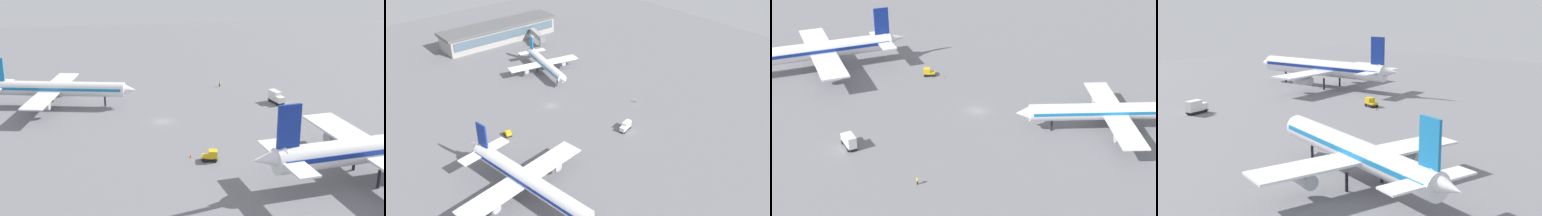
# 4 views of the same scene
# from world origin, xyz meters

# --- Properties ---
(ground) EXTENTS (288.00, 288.00, 0.00)m
(ground) POSITION_xyz_m (0.00, 0.00, 0.00)
(ground) COLOR slate
(airplane_at_gate) EXTENTS (34.53, 42.53, 13.02)m
(airplane_at_gate) POSITION_xyz_m (-16.54, -27.09, 4.73)
(airplane_at_gate) COLOR white
(airplane_at_gate) RESTS_ON ground
(airplane_taxiing) EXTENTS (43.90, 54.22, 16.54)m
(airplane_taxiing) POSITION_xyz_m (36.71, 38.80, 6.01)
(airplane_taxiing) COLOR white
(airplane_taxiing) RESTS_ON ground
(baggage_tug) EXTENTS (2.73, 3.50, 2.30)m
(baggage_tug) POSITION_xyz_m (24.96, 7.99, 1.16)
(baggage_tug) COLOR black
(baggage_tug) RESTS_ON ground
(catering_truck) EXTENTS (5.91, 3.40, 3.30)m
(catering_truck) POSITION_xyz_m (-10.79, 32.18, 1.70)
(catering_truck) COLOR black
(catering_truck) RESTS_ON ground
(ground_crew_worker) EXTENTS (0.56, 0.48, 1.67)m
(ground_crew_worker) POSITION_xyz_m (-28.76, 19.83, 0.85)
(ground_crew_worker) COLOR #1E2338
(ground_crew_worker) RESTS_ON ground
(safety_cone_near_gate) EXTENTS (0.44, 0.44, 0.60)m
(safety_cone_near_gate) POSITION_xyz_m (22.63, 4.04, 0.30)
(safety_cone_near_gate) COLOR #EA590C
(safety_cone_near_gate) RESTS_ON ground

